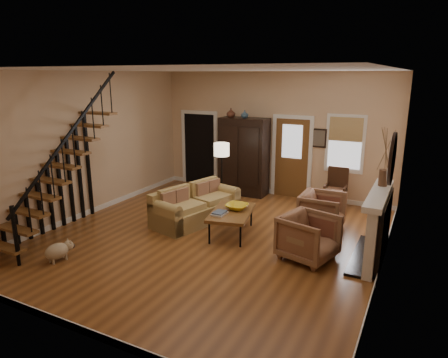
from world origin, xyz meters
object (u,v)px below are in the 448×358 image
at_px(sofa, 196,205).
at_px(floor_lamp, 222,176).
at_px(armchair_right, 322,212).
at_px(armchair_left, 309,237).
at_px(armoire, 244,156).
at_px(side_chair, 335,189).
at_px(coffee_table, 231,223).

relative_size(sofa, floor_lamp, 1.27).
bearing_deg(floor_lamp, armchair_right, -7.19).
bearing_deg(armchair_left, armoire, 55.20).
relative_size(armoire, floor_lamp, 1.29).
relative_size(armchair_right, side_chair, 0.87).
bearing_deg(coffee_table, side_chair, 59.27).
height_order(armchair_left, side_chair, side_chair).
height_order(coffee_table, armchair_right, armchair_right).
xyz_separation_m(sofa, armchair_right, (2.64, 0.77, 0.02)).
distance_m(coffee_table, armchair_left, 1.77).
bearing_deg(armoire, armchair_right, -33.16).
bearing_deg(coffee_table, armchair_right, 34.81).
relative_size(armoire, side_chair, 2.06).
distance_m(armchair_left, side_chair, 3.01).
relative_size(armchair_right, floor_lamp, 0.55).
bearing_deg(side_chair, sofa, -138.76).
bearing_deg(sofa, floor_lamp, 101.03).
distance_m(armchair_left, armchair_right, 1.51).
relative_size(coffee_table, side_chair, 1.30).
height_order(armoire, armchair_left, armoire).
distance_m(armchair_left, floor_lamp, 3.28).
relative_size(armchair_left, armchair_right, 1.02).
distance_m(sofa, side_chair, 3.45).
height_order(sofa, armchair_right, armchair_right).
distance_m(armoire, armchair_right, 3.17).
relative_size(coffee_table, armchair_right, 1.50).
bearing_deg(armchair_right, armoire, 56.57).
bearing_deg(side_chair, armchair_left, -86.69).
xyz_separation_m(armchair_right, floor_lamp, (-2.57, 0.32, 0.41)).
relative_size(armchair_left, side_chair, 0.89).
height_order(armoire, sofa, armoire).
distance_m(armoire, floor_lamp, 1.39).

